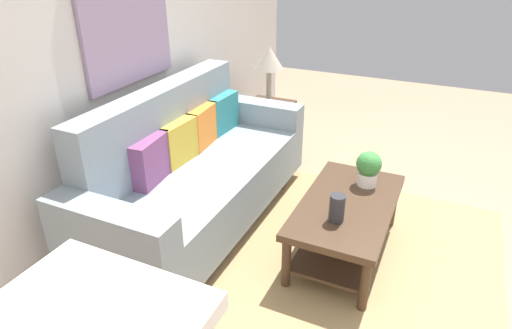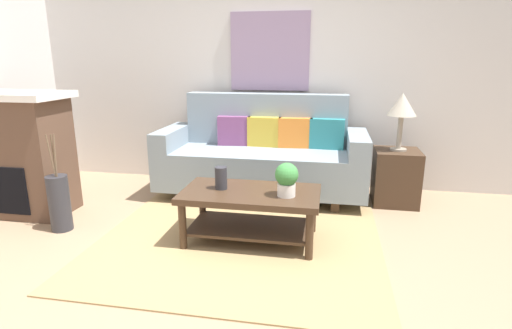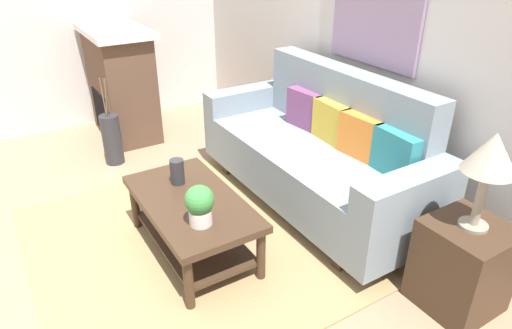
# 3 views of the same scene
# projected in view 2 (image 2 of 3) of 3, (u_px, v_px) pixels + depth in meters

# --- Properties ---
(ground_plane) EXTENTS (9.50, 9.50, 0.00)m
(ground_plane) POSITION_uv_depth(u_px,v_px,m) (225.00, 269.00, 2.87)
(ground_plane) COLOR #9E7F60
(wall_back) EXTENTS (5.50, 0.10, 2.70)m
(wall_back) POSITION_uv_depth(u_px,v_px,m) (271.00, 68.00, 4.60)
(wall_back) COLOR silver
(wall_back) RESTS_ON ground_plane
(area_rug) EXTENTS (2.28, 2.12, 0.01)m
(area_rug) POSITION_uv_depth(u_px,v_px,m) (240.00, 239.00, 3.35)
(area_rug) COLOR #A38456
(area_rug) RESTS_ON ground_plane
(couch) EXTENTS (2.17, 0.84, 1.08)m
(couch) POSITION_uv_depth(u_px,v_px,m) (262.00, 157.00, 4.33)
(couch) COLOR gray
(couch) RESTS_ON ground_plane
(throw_pillow_plum) EXTENTS (0.37, 0.16, 0.32)m
(throw_pillow_plum) POSITION_uv_depth(u_px,v_px,m) (234.00, 131.00, 4.44)
(throw_pillow_plum) COLOR #7A4270
(throw_pillow_plum) RESTS_ON couch
(throw_pillow_mustard) EXTENTS (0.37, 0.14, 0.32)m
(throw_pillow_mustard) POSITION_uv_depth(u_px,v_px,m) (264.00, 132.00, 4.39)
(throw_pillow_mustard) COLOR gold
(throw_pillow_mustard) RESTS_ON couch
(throw_pillow_orange) EXTENTS (0.37, 0.15, 0.32)m
(throw_pillow_orange) POSITION_uv_depth(u_px,v_px,m) (295.00, 133.00, 4.33)
(throw_pillow_orange) COLOR orange
(throw_pillow_orange) RESTS_ON couch
(throw_pillow_teal) EXTENTS (0.37, 0.14, 0.32)m
(throw_pillow_teal) POSITION_uv_depth(u_px,v_px,m) (327.00, 134.00, 4.27)
(throw_pillow_teal) COLOR teal
(throw_pillow_teal) RESTS_ON couch
(coffee_table) EXTENTS (1.10, 0.60, 0.43)m
(coffee_table) POSITION_uv_depth(u_px,v_px,m) (251.00, 205.00, 3.25)
(coffee_table) COLOR #422D1E
(coffee_table) RESTS_ON ground_plane
(tabletop_vase) EXTENTS (0.10, 0.10, 0.18)m
(tabletop_vase) POSITION_uv_depth(u_px,v_px,m) (221.00, 178.00, 3.25)
(tabletop_vase) COLOR #2D2D33
(tabletop_vase) RESTS_ON coffee_table
(potted_plant_tabletop) EXTENTS (0.18, 0.18, 0.26)m
(potted_plant_tabletop) POSITION_uv_depth(u_px,v_px,m) (287.00, 178.00, 3.07)
(potted_plant_tabletop) COLOR white
(potted_plant_tabletop) RESTS_ON coffee_table
(side_table) EXTENTS (0.44, 0.44, 0.56)m
(side_table) POSITION_uv_depth(u_px,v_px,m) (396.00, 177.00, 4.12)
(side_table) COLOR #422D1E
(side_table) RESTS_ON ground_plane
(table_lamp) EXTENTS (0.28, 0.28, 0.57)m
(table_lamp) POSITION_uv_depth(u_px,v_px,m) (402.00, 107.00, 3.93)
(table_lamp) COLOR gray
(table_lamp) RESTS_ON side_table
(fireplace) EXTENTS (1.02, 0.58, 1.16)m
(fireplace) POSITION_uv_depth(u_px,v_px,m) (18.00, 153.00, 3.81)
(fireplace) COLOR brown
(fireplace) RESTS_ON ground_plane
(floor_vase) EXTENTS (0.18, 0.18, 0.49)m
(floor_vase) POSITION_uv_depth(u_px,v_px,m) (59.00, 203.00, 3.48)
(floor_vase) COLOR #2D2D33
(floor_vase) RESTS_ON ground_plane
(floor_vase_branch_a) EXTENTS (0.02, 0.05, 0.36)m
(floor_vase_branch_a) POSITION_uv_depth(u_px,v_px,m) (55.00, 156.00, 3.37)
(floor_vase_branch_a) COLOR brown
(floor_vase_branch_a) RESTS_ON floor_vase
(floor_vase_branch_b) EXTENTS (0.03, 0.04, 0.36)m
(floor_vase_branch_b) POSITION_uv_depth(u_px,v_px,m) (53.00, 155.00, 3.39)
(floor_vase_branch_b) COLOR brown
(floor_vase_branch_b) RESTS_ON floor_vase
(floor_vase_branch_c) EXTENTS (0.05, 0.01, 0.36)m
(floor_vase_branch_c) POSITION_uv_depth(u_px,v_px,m) (51.00, 156.00, 3.36)
(floor_vase_branch_c) COLOR brown
(floor_vase_branch_c) RESTS_ON floor_vase
(framed_painting) EXTENTS (0.88, 0.03, 0.85)m
(framed_painting) POSITION_uv_depth(u_px,v_px,m) (270.00, 52.00, 4.49)
(framed_painting) COLOR gray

